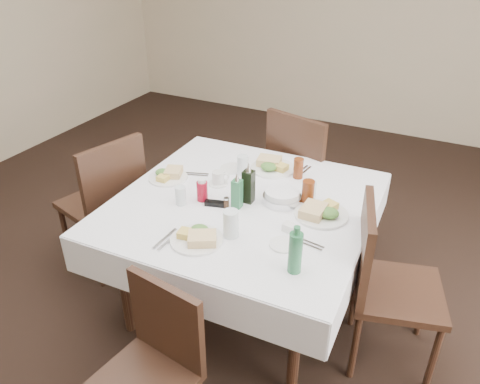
{
  "coord_description": "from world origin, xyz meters",
  "views": [
    {
      "loc": [
        1.2,
        -1.93,
        2.17
      ],
      "look_at": [
        0.14,
        0.19,
        0.8
      ],
      "focal_mm": 35.0,
      "sensor_mm": 36.0,
      "label": 1
    }
  ],
  "objects": [
    {
      "name": "sugar_caddy",
      "position": [
        0.54,
        -0.01,
        0.79
      ],
      "size": [
        0.1,
        0.06,
        0.04
      ],
      "color": "white",
      "rests_on": "dining_table"
    },
    {
      "name": "ground_plane",
      "position": [
        0.0,
        0.0,
        0.0
      ],
      "size": [
        7.0,
        7.0,
        0.0
      ],
      "primitive_type": "plane",
      "color": "black"
    },
    {
      "name": "oil_cruet_green",
      "position": [
        0.17,
        0.09,
        0.86
      ],
      "size": [
        0.05,
        0.05,
        0.22
      ],
      "color": "#2A6E44",
      "rests_on": "dining_table"
    },
    {
      "name": "dining_table",
      "position": [
        0.18,
        0.16,
        0.69
      ],
      "size": [
        1.49,
        1.49,
        0.76
      ],
      "color": "black",
      "rests_on": "ground"
    },
    {
      "name": "pepper_shaker",
      "position": [
        0.12,
        0.05,
        0.8
      ],
      "size": [
        0.03,
        0.03,
        0.07
      ],
      "color": "#3A2416",
      "rests_on": "dining_table"
    },
    {
      "name": "cutlery_e",
      "position": [
        0.65,
        -0.07,
        0.77
      ],
      "size": [
        0.17,
        0.07,
        0.01
      ],
      "color": "silver",
      "rests_on": "dining_table"
    },
    {
      "name": "water_e",
      "position": [
        0.52,
        0.35,
        0.82
      ],
      "size": [
        0.06,
        0.06,
        0.11
      ],
      "color": "silver",
      "rests_on": "dining_table"
    },
    {
      "name": "side_plate_b",
      "position": [
        0.55,
        -0.14,
        0.77
      ],
      "size": [
        0.14,
        0.14,
        0.01
      ],
      "color": "white",
      "rests_on": "dining_table"
    },
    {
      "name": "iced_tea_b",
      "position": [
        0.52,
        0.3,
        0.84
      ],
      "size": [
        0.07,
        0.07,
        0.15
      ],
      "color": "#65290F",
      "rests_on": "dining_table"
    },
    {
      "name": "iced_tea_a",
      "position": [
        0.36,
        0.58,
        0.83
      ],
      "size": [
        0.06,
        0.06,
        0.13
      ],
      "color": "#65290F",
      "rests_on": "dining_table"
    },
    {
      "name": "salt_shaker",
      "position": [
        0.17,
        0.12,
        0.8
      ],
      "size": [
        0.03,
        0.03,
        0.08
      ],
      "color": "white",
      "rests_on": "dining_table"
    },
    {
      "name": "cutlery_n",
      "position": [
        0.36,
        0.67,
        0.77
      ],
      "size": [
        0.06,
        0.17,
        0.01
      ],
      "color": "silver",
      "rests_on": "dining_table"
    },
    {
      "name": "water_w",
      "position": [
        -0.13,
        -0.03,
        0.82
      ],
      "size": [
        0.06,
        0.06,
        0.11
      ],
      "color": "silver",
      "rests_on": "dining_table"
    },
    {
      "name": "sunglasses",
      "position": [
        0.06,
        0.05,
        0.78
      ],
      "size": [
        0.13,
        0.07,
        0.03
      ],
      "color": "black",
      "rests_on": "dining_table"
    },
    {
      "name": "green_bottle",
      "position": [
        0.66,
        -0.3,
        0.87
      ],
      "size": [
        0.06,
        0.06,
        0.25
      ],
      "color": "#2A6E44",
      "rests_on": "dining_table"
    },
    {
      "name": "chair_south",
      "position": [
        0.22,
        -0.83,
        0.49
      ],
      "size": [
        0.46,
        0.46,
        0.85
      ],
      "color": "black",
      "rests_on": "ground"
    },
    {
      "name": "side_plate_a",
      "position": [
        -0.07,
        0.49,
        0.77
      ],
      "size": [
        0.16,
        0.16,
        0.01
      ],
      "color": "white",
      "rests_on": "dining_table"
    },
    {
      "name": "water_n",
      "position": [
        0.02,
        0.46,
        0.83
      ],
      "size": [
        0.07,
        0.07,
        0.13
      ],
      "color": "silver",
      "rests_on": "dining_table"
    },
    {
      "name": "ketchup_bottle",
      "position": [
        -0.04,
        0.07,
        0.83
      ],
      "size": [
        0.06,
        0.06,
        0.14
      ],
      "color": "maroon",
      "rests_on": "dining_table"
    },
    {
      "name": "meal_east",
      "position": [
        0.63,
        0.21,
        0.79
      ],
      "size": [
        0.3,
        0.3,
        0.07
      ],
      "color": "white",
      "rests_on": "dining_table"
    },
    {
      "name": "meal_west",
      "position": [
        -0.38,
        0.2,
        0.78
      ],
      "size": [
        0.25,
        0.25,
        0.05
      ],
      "color": "white",
      "rests_on": "dining_table"
    },
    {
      "name": "oil_cruet_dark",
      "position": [
        0.2,
        0.17,
        0.87
      ],
      "size": [
        0.06,
        0.06,
        0.25
      ],
      "color": "black",
      "rests_on": "dining_table"
    },
    {
      "name": "cutlery_s",
      "position": [
        0.0,
        -0.36,
        0.77
      ],
      "size": [
        0.05,
        0.2,
        0.01
      ],
      "color": "silver",
      "rests_on": "dining_table"
    },
    {
      "name": "water_s",
      "position": [
        0.27,
        -0.18,
        0.84
      ],
      "size": [
        0.08,
        0.08,
        0.15
      ],
      "color": "silver",
      "rests_on": "dining_table"
    },
    {
      "name": "chair_north",
      "position": [
        0.23,
        1.05,
        0.58
      ],
      "size": [
        0.6,
        0.6,
        1.02
      ],
      "color": "black",
      "rests_on": "ground"
    },
    {
      "name": "coffee_mug",
      "position": [
        -0.05,
        0.27,
        0.8
      ],
      "size": [
        0.12,
        0.12,
        0.09
      ],
      "color": "white",
      "rests_on": "dining_table"
    },
    {
      "name": "chair_west",
      "position": [
        -0.8,
        0.08,
        0.57
      ],
      "size": [
        0.58,
        0.58,
        1.0
      ],
      "color": "black",
      "rests_on": "ground"
    },
    {
      "name": "bread_basket",
      "position": [
        0.38,
        0.26,
        0.8
      ],
      "size": [
        0.22,
        0.22,
        0.07
      ],
      "color": "silver",
      "rests_on": "dining_table"
    },
    {
      "name": "chair_east",
      "position": [
        1.02,
        0.1,
        0.55
      ],
      "size": [
        0.56,
        0.56,
        0.97
      ],
      "color": "black",
      "rests_on": "ground"
    },
    {
      "name": "meal_south",
      "position": [
        0.14,
        -0.29,
        0.79
      ],
      "size": [
        0.27,
        0.27,
        0.06
      ],
      "color": "white",
      "rests_on": "dining_table"
    },
    {
      "name": "room_shell",
      "position": [
        0.0,
        0.0,
        1.71
      ],
      "size": [
        6.04,
        7.04,
        2.8
      ],
      "color": "#C2B494",
      "rests_on": "ground"
    },
    {
      "name": "cutlery_w",
      "position": [
        -0.24,
        0.31,
        0.77
      ],
      "size": [
        0.17,
        0.09,
        0.01
      ],
      "color": "silver",
      "rests_on": "dining_table"
    },
    {
      "name": "meal_north",
      "position": [
        0.16,
        0.61,
        0.79
      ],
      "size": [
        0.29,
        0.29,
        0.06
      ],
      "color": "white",
      "rests_on": "dining_table"
    }
  ]
}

